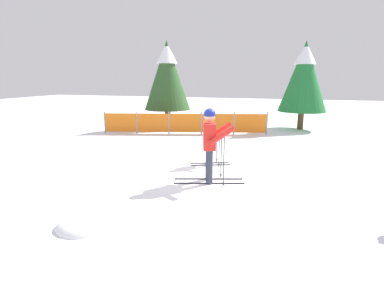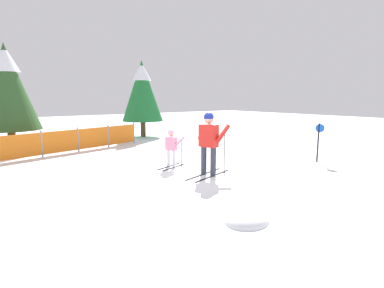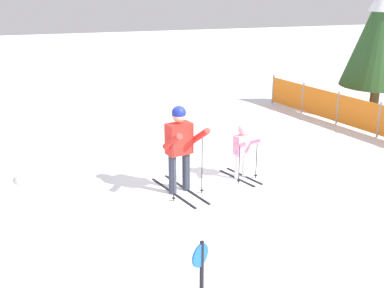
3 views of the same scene
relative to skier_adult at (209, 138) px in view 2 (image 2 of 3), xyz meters
The scene contains 8 objects.
ground_plane 1.12m from the skier_adult, 144.05° to the left, with size 60.00×60.00×0.00m, color white.
skier_adult is the anchor object (origin of this frame).
skier_child 1.51m from the skier_adult, 102.44° to the left, with size 1.13×0.68×1.18m.
safety_fence 6.34m from the skier_adult, 113.82° to the left, with size 7.01×1.87×0.98m.
conifer_far 8.53m from the skier_adult, 118.43° to the left, with size 2.27×2.27×4.21m.
conifer_near 9.03m from the skier_adult, 74.38° to the left, with size 2.22×2.22×4.12m.
trail_marker 4.15m from the skier_adult, 11.78° to the right, with size 0.18×0.24×1.30m.
snow_mound 3.40m from the skier_adult, 117.92° to the right, with size 0.84×0.72×0.34m, color white.
Camera 2 is at (-4.93, -6.50, 2.16)m, focal length 28.00 mm.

